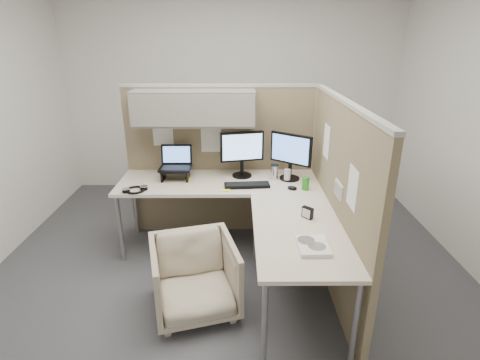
{
  "coord_description": "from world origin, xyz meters",
  "views": [
    {
      "loc": [
        0.09,
        -2.93,
        2.08
      ],
      "look_at": [
        0.1,
        0.25,
        0.85
      ],
      "focal_mm": 28.0,
      "sensor_mm": 36.0,
      "label": 1
    }
  ],
  "objects_px": {
    "monitor_left": "(242,151)",
    "keyboard": "(247,185)",
    "desk": "(243,202)",
    "office_chair": "(194,274)"
  },
  "relations": [
    {
      "from": "monitor_left",
      "to": "keyboard",
      "type": "relative_size",
      "value": 1.08
    },
    {
      "from": "monitor_left",
      "to": "office_chair",
      "type": "bearing_deg",
      "value": -121.0
    },
    {
      "from": "desk",
      "to": "monitor_left",
      "type": "relative_size",
      "value": 4.29
    },
    {
      "from": "office_chair",
      "to": "monitor_left",
      "type": "xyz_separation_m",
      "value": [
        0.38,
        1.13,
        0.67
      ]
    },
    {
      "from": "desk",
      "to": "office_chair",
      "type": "relative_size",
      "value": 3.03
    },
    {
      "from": "office_chair",
      "to": "keyboard",
      "type": "xyz_separation_m",
      "value": [
        0.43,
        0.85,
        0.41
      ]
    },
    {
      "from": "desk",
      "to": "keyboard",
      "type": "bearing_deg",
      "value": 80.94
    },
    {
      "from": "desk",
      "to": "office_chair",
      "type": "bearing_deg",
      "value": -123.65
    },
    {
      "from": "desk",
      "to": "monitor_left",
      "type": "bearing_deg",
      "value": 90.26
    },
    {
      "from": "desk",
      "to": "keyboard",
      "type": "relative_size",
      "value": 4.63
    }
  ]
}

